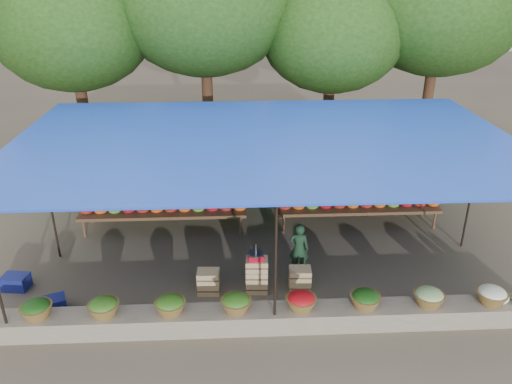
{
  "coord_description": "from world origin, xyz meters",
  "views": [
    {
      "loc": [
        -0.71,
        -10.24,
        6.18
      ],
      "look_at": [
        -0.19,
        0.2,
        1.46
      ],
      "focal_mm": 35.0,
      "sensor_mm": 36.0,
      "label": 1
    }
  ],
  "objects_px": {
    "crate_counter": "(255,278)",
    "vendor_seated": "(299,249)",
    "blue_crate_back": "(16,282)",
    "blue_crate_front": "(53,305)",
    "weighing_scale": "(256,256)"
  },
  "relations": [
    {
      "from": "crate_counter",
      "to": "vendor_seated",
      "type": "relative_size",
      "value": 1.99
    },
    {
      "from": "blue_crate_back",
      "to": "blue_crate_front",
      "type": "bearing_deg",
      "value": -30.54
    },
    {
      "from": "crate_counter",
      "to": "vendor_seated",
      "type": "distance_m",
      "value": 1.22
    },
    {
      "from": "vendor_seated",
      "to": "blue_crate_back",
      "type": "relative_size",
      "value": 2.29
    },
    {
      "from": "crate_counter",
      "to": "vendor_seated",
      "type": "xyz_separation_m",
      "value": [
        0.98,
        0.67,
        0.28
      ]
    },
    {
      "from": "weighing_scale",
      "to": "blue_crate_back",
      "type": "distance_m",
      "value": 5.09
    },
    {
      "from": "crate_counter",
      "to": "weighing_scale",
      "type": "bearing_deg",
      "value": -0.0
    },
    {
      "from": "weighing_scale",
      "to": "blue_crate_front",
      "type": "relative_size",
      "value": 0.72
    },
    {
      "from": "blue_crate_front",
      "to": "weighing_scale",
      "type": "bearing_deg",
      "value": -15.26
    },
    {
      "from": "weighing_scale",
      "to": "blue_crate_back",
      "type": "relative_size",
      "value": 0.67
    },
    {
      "from": "crate_counter",
      "to": "blue_crate_back",
      "type": "bearing_deg",
      "value": 176.15
    },
    {
      "from": "weighing_scale",
      "to": "vendor_seated",
      "type": "xyz_separation_m",
      "value": [
        0.97,
        0.67,
        -0.26
      ]
    },
    {
      "from": "vendor_seated",
      "to": "blue_crate_front",
      "type": "height_order",
      "value": "vendor_seated"
    },
    {
      "from": "weighing_scale",
      "to": "vendor_seated",
      "type": "relative_size",
      "value": 0.29
    },
    {
      "from": "blue_crate_front",
      "to": "blue_crate_back",
      "type": "relative_size",
      "value": 0.93
    }
  ]
}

